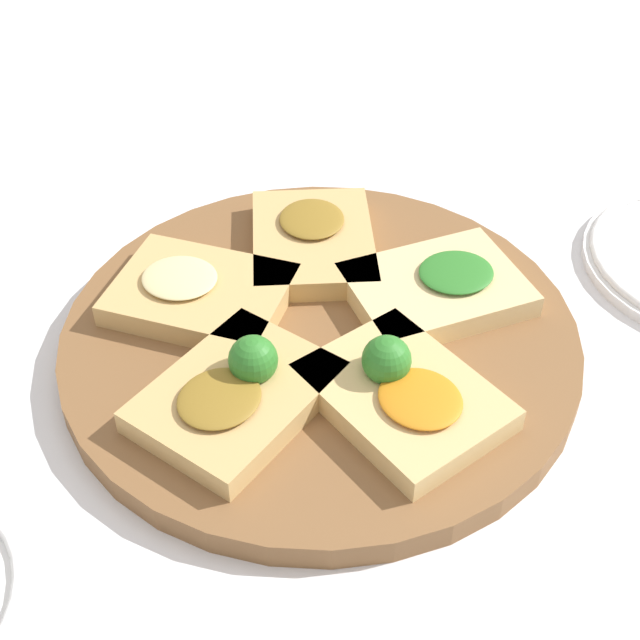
% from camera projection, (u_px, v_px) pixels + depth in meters
% --- Properties ---
extents(ground_plane, '(3.00, 3.00, 0.00)m').
position_uv_depth(ground_plane, '(320.00, 348.00, 0.76)').
color(ground_plane, white).
extents(serving_board, '(0.43, 0.43, 0.02)m').
position_uv_depth(serving_board, '(320.00, 339.00, 0.75)').
color(serving_board, brown).
rests_on(serving_board, ground_plane).
extents(focaccia_slice_0, '(0.17, 0.14, 0.03)m').
position_uv_depth(focaccia_slice_0, '(438.00, 288.00, 0.77)').
color(focaccia_slice_0, '#E5C689').
rests_on(focaccia_slice_0, serving_board).
extents(focaccia_slice_1, '(0.17, 0.18, 0.03)m').
position_uv_depth(focaccia_slice_1, '(313.00, 241.00, 0.82)').
color(focaccia_slice_1, tan).
rests_on(focaccia_slice_1, serving_board).
extents(focaccia_slice_2, '(0.17, 0.18, 0.03)m').
position_uv_depth(focaccia_slice_2, '(199.00, 293.00, 0.76)').
color(focaccia_slice_2, tan).
rests_on(focaccia_slice_2, serving_board).
extents(focaccia_slice_3, '(0.17, 0.15, 0.05)m').
position_uv_depth(focaccia_slice_3, '(238.00, 392.00, 0.67)').
color(focaccia_slice_3, tan).
rests_on(focaccia_slice_3, serving_board).
extents(focaccia_slice_4, '(0.11, 0.15, 0.05)m').
position_uv_depth(focaccia_slice_4, '(405.00, 390.00, 0.67)').
color(focaccia_slice_4, '#DBB775').
rests_on(focaccia_slice_4, serving_board).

